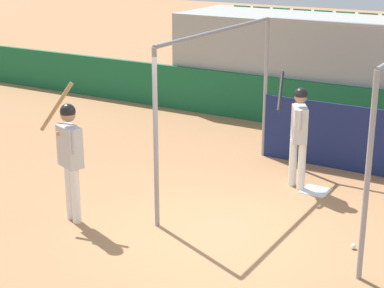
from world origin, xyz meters
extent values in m
plane|color=#A8754C|center=(0.00, 0.00, 0.00)|extent=(60.00, 60.00, 0.00)
cube|color=#196038|center=(0.00, 5.64, 0.53)|extent=(24.00, 0.12, 1.06)
cube|color=#9E9E99|center=(0.00, 6.90, 1.16)|extent=(8.70, 2.40, 2.31)
cube|color=#1E6B3D|center=(-3.58, 6.10, 1.11)|extent=(0.45, 0.40, 0.10)
cube|color=#1E6B3D|center=(-3.58, 6.28, 1.34)|extent=(0.45, 0.06, 0.40)
cube|color=#1E6B3D|center=(-3.03, 6.10, 1.11)|extent=(0.45, 0.40, 0.10)
cube|color=#1E6B3D|center=(-3.03, 6.28, 1.34)|extent=(0.45, 0.06, 0.40)
cube|color=#1E6B3D|center=(-2.48, 6.10, 1.11)|extent=(0.45, 0.40, 0.10)
cube|color=#1E6B3D|center=(-2.48, 6.28, 1.34)|extent=(0.45, 0.06, 0.40)
cube|color=#1E6B3D|center=(-1.92, 6.10, 1.11)|extent=(0.45, 0.40, 0.10)
cube|color=#1E6B3D|center=(-1.92, 6.28, 1.34)|extent=(0.45, 0.06, 0.40)
cube|color=#1E6B3D|center=(-1.38, 6.10, 1.11)|extent=(0.45, 0.40, 0.10)
cube|color=#1E6B3D|center=(-1.38, 6.28, 1.34)|extent=(0.45, 0.06, 0.40)
cube|color=#1E6B3D|center=(-0.83, 6.10, 1.11)|extent=(0.45, 0.40, 0.10)
cube|color=#1E6B3D|center=(-0.83, 6.28, 1.34)|extent=(0.45, 0.06, 0.40)
cube|color=#1E6B3D|center=(-0.27, 6.10, 1.11)|extent=(0.45, 0.40, 0.10)
cube|color=#1E6B3D|center=(-0.27, 6.28, 1.34)|extent=(0.45, 0.06, 0.40)
cube|color=#1E6B3D|center=(0.28, 6.10, 1.11)|extent=(0.45, 0.40, 0.10)
cube|color=#1E6B3D|center=(0.28, 6.28, 1.34)|extent=(0.45, 0.06, 0.40)
cube|color=#1E6B3D|center=(-3.58, 6.90, 1.51)|extent=(0.45, 0.40, 0.10)
cube|color=#1E6B3D|center=(-3.58, 7.08, 1.74)|extent=(0.45, 0.06, 0.40)
cube|color=#1E6B3D|center=(-3.03, 6.90, 1.51)|extent=(0.45, 0.40, 0.10)
cube|color=#1E6B3D|center=(-3.03, 7.08, 1.74)|extent=(0.45, 0.06, 0.40)
cube|color=#1E6B3D|center=(-2.48, 6.90, 1.51)|extent=(0.45, 0.40, 0.10)
cube|color=#1E6B3D|center=(-2.48, 7.08, 1.74)|extent=(0.45, 0.06, 0.40)
cube|color=#1E6B3D|center=(-1.92, 6.90, 1.51)|extent=(0.45, 0.40, 0.10)
cube|color=#1E6B3D|center=(-1.92, 7.08, 1.74)|extent=(0.45, 0.06, 0.40)
cube|color=#1E6B3D|center=(-1.38, 6.90, 1.51)|extent=(0.45, 0.40, 0.10)
cube|color=#1E6B3D|center=(-1.38, 7.08, 1.74)|extent=(0.45, 0.06, 0.40)
cube|color=#1E6B3D|center=(-0.83, 6.90, 1.51)|extent=(0.45, 0.40, 0.10)
cube|color=#1E6B3D|center=(-0.83, 7.08, 1.74)|extent=(0.45, 0.06, 0.40)
cube|color=#1E6B3D|center=(-0.27, 6.90, 1.51)|extent=(0.45, 0.40, 0.10)
cube|color=#1E6B3D|center=(-0.27, 7.08, 1.74)|extent=(0.45, 0.06, 0.40)
cube|color=#1E6B3D|center=(0.28, 6.90, 1.51)|extent=(0.45, 0.40, 0.10)
cube|color=#1E6B3D|center=(0.28, 7.08, 1.74)|extent=(0.45, 0.06, 0.40)
cube|color=#1E6B3D|center=(-3.58, 7.70, 1.91)|extent=(0.45, 0.40, 0.10)
cube|color=#1E6B3D|center=(-3.58, 7.88, 2.14)|extent=(0.45, 0.06, 0.40)
cube|color=#1E6B3D|center=(-3.03, 7.70, 1.91)|extent=(0.45, 0.40, 0.10)
cube|color=#1E6B3D|center=(-3.03, 7.88, 2.14)|extent=(0.45, 0.06, 0.40)
cube|color=#1E6B3D|center=(-2.48, 7.70, 1.91)|extent=(0.45, 0.40, 0.10)
cube|color=#1E6B3D|center=(-2.48, 7.88, 2.14)|extent=(0.45, 0.06, 0.40)
cube|color=#1E6B3D|center=(-1.92, 7.70, 1.91)|extent=(0.45, 0.40, 0.10)
cube|color=#1E6B3D|center=(-1.92, 7.88, 2.14)|extent=(0.45, 0.06, 0.40)
cube|color=#1E6B3D|center=(-1.38, 7.70, 1.91)|extent=(0.45, 0.40, 0.10)
cube|color=#1E6B3D|center=(-1.38, 7.88, 2.14)|extent=(0.45, 0.06, 0.40)
cube|color=#1E6B3D|center=(-0.83, 7.70, 1.91)|extent=(0.45, 0.40, 0.10)
cube|color=#1E6B3D|center=(-0.83, 7.88, 2.14)|extent=(0.45, 0.06, 0.40)
cube|color=#1E6B3D|center=(-0.27, 7.70, 1.91)|extent=(0.45, 0.40, 0.10)
cube|color=#1E6B3D|center=(-0.27, 7.88, 2.14)|extent=(0.45, 0.06, 0.40)
cylinder|color=gray|center=(-0.88, -0.20, 1.31)|extent=(0.07, 0.07, 2.63)
cylinder|color=gray|center=(2.12, -0.20, 1.31)|extent=(0.07, 0.07, 2.63)
cylinder|color=gray|center=(-0.88, 3.51, 1.31)|extent=(0.07, 0.07, 2.63)
cylinder|color=gray|center=(-0.88, 1.65, 2.63)|extent=(0.06, 3.71, 0.06)
cylinder|color=gray|center=(0.62, 3.51, 2.63)|extent=(3.01, 0.06, 0.06)
cube|color=navy|center=(0.62, 3.49, 0.61)|extent=(2.94, 0.03, 1.21)
cube|color=white|center=(0.65, 2.25, 0.01)|extent=(0.44, 0.44, 0.02)
cylinder|color=white|center=(0.40, 2.19, 0.41)|extent=(0.18, 0.18, 0.82)
cylinder|color=white|center=(0.20, 2.30, 0.41)|extent=(0.18, 0.18, 0.82)
cube|color=#B7B7B7|center=(0.30, 2.25, 1.12)|extent=(0.40, 0.48, 0.58)
sphere|color=#A37556|center=(0.30, 2.25, 1.57)|extent=(0.21, 0.21, 0.21)
sphere|color=black|center=(0.30, 2.25, 1.62)|extent=(0.22, 0.22, 0.22)
cylinder|color=#B7B7B7|center=(0.38, 2.03, 1.25)|extent=(0.10, 0.10, 0.32)
cylinder|color=#B7B7B7|center=(0.16, 2.43, 1.25)|extent=(0.10, 0.10, 0.32)
cylinder|color=black|center=(-0.08, 2.32, 1.61)|extent=(0.31, 0.72, 0.55)
sphere|color=black|center=(0.25, 2.44, 1.36)|extent=(0.08, 0.08, 0.08)
cylinder|color=white|center=(-1.97, -0.72, 0.43)|extent=(0.17, 0.17, 0.86)
cylinder|color=white|center=(-2.14, -0.66, 0.43)|extent=(0.17, 0.17, 0.86)
cube|color=#B7B7B7|center=(-2.05, -0.69, 1.17)|extent=(0.45, 0.35, 0.61)
sphere|color=#A37556|center=(-2.05, -0.69, 1.64)|extent=(0.22, 0.22, 0.22)
sphere|color=black|center=(-2.05, -0.69, 1.69)|extent=(0.23, 0.23, 0.23)
cylinder|color=#B7B7B7|center=(-1.87, -0.80, 1.30)|extent=(0.09, 0.09, 0.34)
cylinder|color=#B7B7B7|center=(-2.26, -0.65, 1.30)|extent=(0.09, 0.09, 0.34)
cylinder|color=#AD7F4C|center=(-2.37, -0.57, 1.69)|extent=(0.42, 0.41, 0.71)
sphere|color=#AD7F4C|center=(-2.20, -0.74, 1.35)|extent=(0.08, 0.08, 0.08)
sphere|color=white|center=(1.82, 0.53, 0.04)|extent=(0.07, 0.07, 0.07)
camera|label=1|loc=(3.95, -7.34, 4.05)|focal=60.00mm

